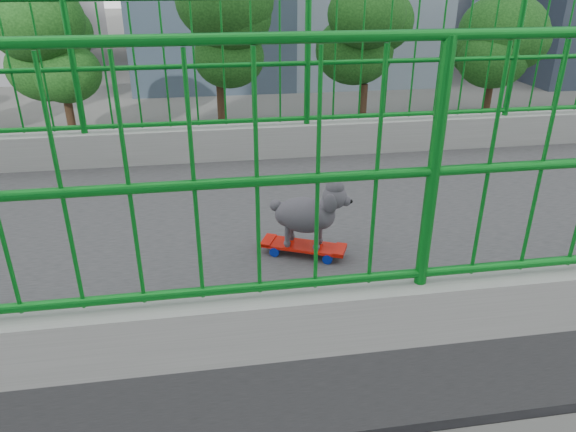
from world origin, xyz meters
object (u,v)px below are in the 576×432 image
(skateboard, at_px, (303,247))
(car_0, at_px, (202,362))
(car_2, at_px, (367,222))
(car_3, at_px, (83,201))
(poodle, at_px, (308,212))
(car_4, at_px, (270,162))

(skateboard, relative_size, car_0, 0.12)
(car_0, relative_size, car_2, 0.90)
(skateboard, bearing_deg, car_3, -137.45)
(car_3, bearing_deg, poodle, -162.01)
(poodle, bearing_deg, car_3, -137.38)
(poodle, xyz_separation_m, car_0, (-6.55, -1.01, -6.56))
(car_0, distance_m, car_4, 13.18)
(car_3, bearing_deg, skateboard, -162.08)
(poodle, height_order, car_0, poodle)
(car_0, bearing_deg, car_3, -156.19)
(car_2, height_order, car_3, car_3)
(car_0, height_order, car_2, car_0)
(car_0, bearing_deg, car_2, 138.33)
(skateboard, height_order, poodle, poodle)
(car_2, relative_size, car_3, 0.93)
(poodle, distance_m, car_2, 15.28)
(skateboard, height_order, car_3, skateboard)
(skateboard, xyz_separation_m, car_0, (-6.53, -0.98, -6.31))
(car_2, bearing_deg, car_0, 138.33)
(car_0, relative_size, car_3, 0.84)
(poodle, distance_m, car_4, 20.53)
(car_0, xyz_separation_m, car_4, (-12.80, 3.16, 0.01))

